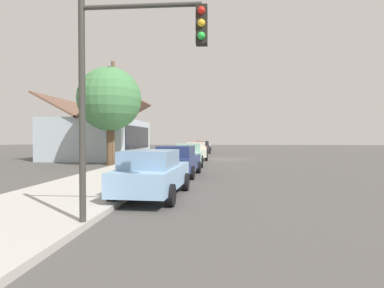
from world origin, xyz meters
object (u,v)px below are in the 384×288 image
Objects in this scene: car_silver at (204,146)px; utility_pole_wooden at (113,111)px; car_charcoal at (203,147)px; car_navy at (177,160)px; shade_tree at (109,99)px; car_skyblue at (153,173)px; fire_hydrant_red at (151,166)px; car_ivory at (196,151)px; traffic_light_main at (130,68)px; car_coral at (198,148)px; car_seafoam at (189,154)px.

car_silver is 25.90m from utility_pole_wooden.
car_navy is at bearing 178.63° from car_charcoal.
car_skyblue is at bearing -154.93° from shade_tree.
car_charcoal reaches higher than fire_hydrant_red.
car_ivory is 22.20m from traffic_light_main.
car_charcoal is 0.95× the size of car_silver.
traffic_light_main is (-41.01, -0.15, 2.68)m from car_silver.
car_skyblue is at bearing -177.40° from car_navy.
car_skyblue is at bearing -167.44° from fire_hydrant_red.
car_navy is 10.13m from traffic_light_main.
car_coral is 1.03× the size of car_charcoal.
traffic_light_main is at bearing -178.35° from car_silver.
shade_tree is (0.02, 5.77, 3.96)m from car_seafoam.
car_coral is 6.61× the size of fire_hydrant_red.
car_skyblue is 6.00m from car_navy.
car_ivory is at bearing -3.26° from car_seafoam.
car_seafoam is (12.08, -0.11, 0.00)m from car_skyblue.
car_silver is (37.24, -0.12, 0.00)m from car_skyblue.
car_seafoam and car_ivory have the same top height.
utility_pole_wooden is at bearing 34.29° from fire_hydrant_red.
utility_pole_wooden is at bearing 87.17° from car_seafoam.
car_skyblue is 1.01× the size of car_navy.
car_coral is at bearing -1.87° from car_seafoam.
car_ivory is at bearing -7.57° from fire_hydrant_red.
car_charcoal is 6.37m from car_silver.
traffic_light_main reaches higher than fire_hydrant_red.
car_silver is (31.24, -0.06, -0.00)m from car_navy.
utility_pole_wooden is (-12.49, 5.39, 3.11)m from car_coral.
fire_hydrant_red is at bearing 15.59° from car_skyblue.
car_coral is at bearing -23.34° from utility_pole_wooden.
car_navy is at bearing -178.66° from car_silver.
car_coral is (18.61, 0.07, -0.00)m from car_navy.
car_charcoal is 24.66m from fire_hydrant_red.
utility_pole_wooden is (6.12, 5.45, 3.11)m from car_navy.
car_seafoam is 0.98× the size of car_silver.
utility_pole_wooden reaches higher than car_ivory.
car_navy is 8.77m from utility_pole_wooden.
car_skyblue is at bearing -156.01° from utility_pole_wooden.
traffic_light_main is at bearing -159.53° from shade_tree.
car_seafoam is 0.63× the size of utility_pole_wooden.
car_seafoam is 1.03× the size of car_ivory.
car_ivory is 0.61× the size of utility_pole_wooden.
car_ivory is at bearing -177.41° from car_coral.
car_navy is 0.62× the size of utility_pole_wooden.
shade_tree is at bearing 20.47° from traffic_light_main.
car_silver is (12.63, -0.13, 0.00)m from car_coral.
traffic_light_main is at bearing -160.40° from utility_pole_wooden.
fire_hydrant_red is at bearing 175.24° from car_charcoal.
car_silver is at bearing 0.20° from traffic_light_main.
car_silver reaches higher than fire_hydrant_red.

